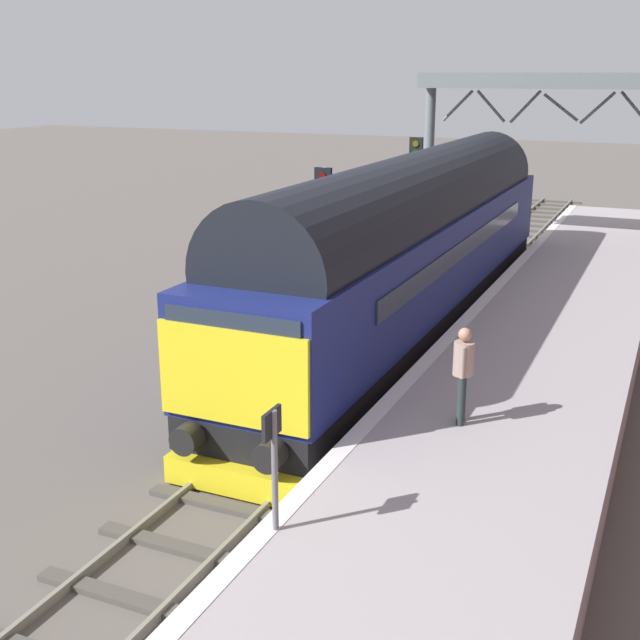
% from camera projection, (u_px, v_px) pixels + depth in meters
% --- Properties ---
extents(ground_plane, '(140.00, 140.00, 0.00)m').
position_uv_depth(ground_plane, '(344.00, 395.00, 17.30)').
color(ground_plane, '#5F5852').
rests_on(ground_plane, ground).
extents(track_main, '(2.50, 60.00, 0.15)m').
position_uv_depth(track_main, '(344.00, 393.00, 17.29)').
color(track_main, gray).
rests_on(track_main, ground).
extents(station_platform, '(4.00, 44.00, 1.01)m').
position_uv_depth(station_platform, '(516.00, 400.00, 15.75)').
color(station_platform, '#A59EA1').
rests_on(station_platform, ground).
extents(diesel_locomotive, '(2.74, 18.61, 4.68)m').
position_uv_depth(diesel_locomotive, '(413.00, 242.00, 20.51)').
color(diesel_locomotive, black).
rests_on(diesel_locomotive, ground).
extents(signal_post_mid, '(0.44, 0.22, 4.35)m').
position_uv_depth(signal_post_mid, '(324.00, 228.00, 20.36)').
color(signal_post_mid, gray).
rests_on(signal_post_mid, ground).
extents(signal_post_far, '(0.44, 0.22, 4.56)m').
position_uv_depth(signal_post_far, '(415.00, 188.00, 26.87)').
color(signal_post_far, gray).
rests_on(signal_post_far, ground).
extents(platform_number_sign, '(0.10, 0.44, 1.63)m').
position_uv_depth(platform_number_sign, '(273.00, 450.00, 10.05)').
color(platform_number_sign, slate).
rests_on(platform_number_sign, station_platform).
extents(waiting_passenger, '(0.39, 0.50, 1.64)m').
position_uv_depth(waiting_passenger, '(463.00, 367.00, 13.24)').
color(waiting_passenger, '#293332').
rests_on(waiting_passenger, station_platform).
extents(overhead_footbridge, '(9.30, 2.00, 6.56)m').
position_uv_depth(overhead_footbridge, '(562.00, 96.00, 26.75)').
color(overhead_footbridge, slate).
rests_on(overhead_footbridge, ground).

